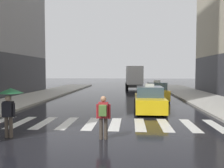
% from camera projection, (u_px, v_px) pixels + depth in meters
% --- Properties ---
extents(ground_plane, '(160.00, 160.00, 0.00)m').
position_uv_depth(ground_plane, '(93.00, 142.00, 8.32)').
color(ground_plane, black).
extents(crosswalk_markings, '(11.30, 2.80, 0.01)m').
position_uv_depth(crosswalk_markings, '(103.00, 124.00, 11.31)').
color(crosswalk_markings, silver).
rests_on(crosswalk_markings, ground).
extents(taxi_lead, '(1.96, 4.55, 1.80)m').
position_uv_depth(taxi_lead, '(149.00, 100.00, 14.89)').
color(taxi_lead, yellow).
rests_on(taxi_lead, ground).
extents(taxi_second, '(1.98, 4.57, 1.80)m').
position_uv_depth(taxi_second, '(157.00, 92.00, 20.99)').
color(taxi_second, gold).
rests_on(taxi_second, ground).
extents(box_truck, '(2.56, 7.63, 3.35)m').
position_uv_depth(box_truck, '(134.00, 77.00, 33.80)').
color(box_truck, '#2D2D2D').
rests_on(box_truck, ground).
extents(pedestrian_with_umbrella, '(0.96, 0.96, 1.94)m').
position_uv_depth(pedestrian_with_umbrella, '(10.00, 99.00, 8.90)').
color(pedestrian_with_umbrella, '#473D33').
rests_on(pedestrian_with_umbrella, ground).
extents(pedestrian_with_backpack, '(0.55, 0.43, 1.65)m').
position_uv_depth(pedestrian_with_backpack, '(103.00, 114.00, 8.65)').
color(pedestrian_with_backpack, '#473D33').
rests_on(pedestrian_with_backpack, ground).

